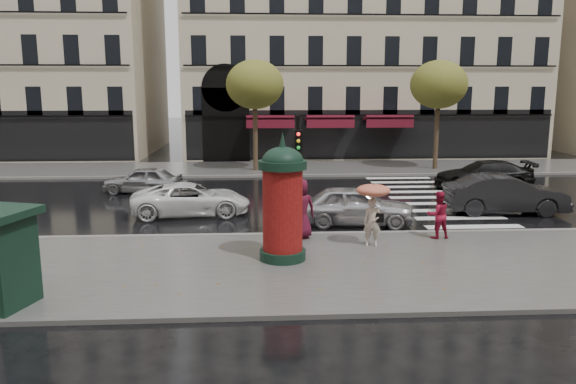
{
  "coord_description": "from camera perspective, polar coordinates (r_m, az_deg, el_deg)",
  "views": [
    {
      "loc": [
        -1.96,
        -15.57,
        5.05
      ],
      "look_at": [
        -0.99,
        1.5,
        1.84
      ],
      "focal_mm": 35.0,
      "sensor_mm": 36.0,
      "label": 1
    }
  ],
  "objects": [
    {
      "name": "near_kerb",
      "position": [
        19.33,
        2.68,
        -4.32
      ],
      "size": [
        90.0,
        0.25,
        0.14
      ],
      "primitive_type": "cube",
      "color": "slate",
      "rests_on": "ground"
    },
    {
      "name": "tree_far_left",
      "position": [
        33.57,
        -3.39,
        10.8
      ],
      "size": [
        3.4,
        3.4,
        6.64
      ],
      "color": "#38281C",
      "rests_on": "ground"
    },
    {
      "name": "near_sidewalk",
      "position": [
        16.0,
        3.98,
        -7.58
      ],
      "size": [
        90.0,
        7.0,
        0.12
      ],
      "primitive_type": "cube",
      "color": "#474744",
      "rests_on": "ground"
    },
    {
      "name": "traffic_light",
      "position": [
        18.51,
        1.01,
        2.87
      ],
      "size": [
        0.25,
        0.37,
        4.02
      ],
      "color": "black",
      "rests_on": "near_sidewalk"
    },
    {
      "name": "car_white",
      "position": [
        22.67,
        -9.82,
        -0.73
      ],
      "size": [
        4.86,
        2.61,
        1.3
      ],
      "primitive_type": "imported",
      "rotation": [
        0.0,
        0.0,
        1.67
      ],
      "color": "white",
      "rests_on": "ground"
    },
    {
      "name": "man_burgundy",
      "position": [
        18.45,
        1.29,
        -1.69
      ],
      "size": [
        1.08,
        0.81,
        1.99
      ],
      "primitive_type": "imported",
      "rotation": [
        0.0,
        0.0,
        3.34
      ],
      "color": "#501024",
      "rests_on": "near_sidewalk"
    },
    {
      "name": "car_black",
      "position": [
        29.98,
        19.23,
        1.69
      ],
      "size": [
        5.01,
        2.43,
        1.4
      ],
      "primitive_type": "imported",
      "rotation": [
        0.0,
        0.0,
        -1.67
      ],
      "color": "black",
      "rests_on": "ground"
    },
    {
      "name": "car_darkgrey",
      "position": [
        24.29,
        21.19,
        -0.21
      ],
      "size": [
        4.9,
        2.0,
        1.58
      ],
      "primitive_type": "imported",
      "rotation": [
        0.0,
        0.0,
        1.5
      ],
      "color": "black",
      "rests_on": "ground"
    },
    {
      "name": "woman_red",
      "position": [
        19.14,
        14.99,
        -2.24
      ],
      "size": [
        0.84,
        0.7,
        1.58
      ],
      "primitive_type": "imported",
      "rotation": [
        0.0,
        0.0,
        3.29
      ],
      "color": "maroon",
      "rests_on": "near_sidewalk"
    },
    {
      "name": "far_sidewalk",
      "position": [
        34.98,
        -0.02,
        2.42
      ],
      "size": [
        90.0,
        6.0,
        0.12
      ],
      "primitive_type": "cube",
      "color": "#474744",
      "rests_on": "ground"
    },
    {
      "name": "ground",
      "position": [
        16.49,
        3.76,
        -7.24
      ],
      "size": [
        160.0,
        160.0,
        0.0
      ],
      "primitive_type": "plane",
      "color": "black",
      "rests_on": "ground"
    },
    {
      "name": "morris_column",
      "position": [
        16.02,
        -0.55,
        -0.75
      ],
      "size": [
        1.38,
        1.38,
        3.7
      ],
      "color": "black",
      "rests_on": "near_sidewalk"
    },
    {
      "name": "far_kerb",
      "position": [
        32.02,
        0.29,
        1.67
      ],
      "size": [
        90.0,
        0.25,
        0.14
      ],
      "primitive_type": "cube",
      "color": "slate",
      "rests_on": "ground"
    },
    {
      "name": "zebra_crossing",
      "position": [
        26.88,
        14.03,
        -0.52
      ],
      "size": [
        3.6,
        11.75,
        0.01
      ],
      "primitive_type": "cube",
      "color": "silver",
      "rests_on": "ground"
    },
    {
      "name": "car_far_silver",
      "position": [
        27.91,
        -14.53,
        1.19
      ],
      "size": [
        3.94,
        2.02,
        1.28
      ],
      "primitive_type": "imported",
      "rotation": [
        0.0,
        0.0,
        -1.71
      ],
      "color": "#9F9FA3",
      "rests_on": "ground"
    },
    {
      "name": "bldg_far_corner",
      "position": [
        46.68,
        6.93,
        18.25
      ],
      "size": [
        26.0,
        14.0,
        22.9
      ],
      "color": "#B7A88C",
      "rests_on": "ground"
    },
    {
      "name": "tree_far_right",
      "position": [
        35.32,
        15.07,
        10.46
      ],
      "size": [
        3.4,
        3.4,
        6.64
      ],
      "color": "#38281C",
      "rests_on": "ground"
    },
    {
      "name": "woman_umbrella",
      "position": [
        17.67,
        8.62,
        -1.23
      ],
      "size": [
        1.06,
        1.06,
        2.03
      ],
      "color": "beige",
      "rests_on": "near_sidewalk"
    },
    {
      "name": "car_silver",
      "position": [
        20.89,
        6.87,
        -1.37
      ],
      "size": [
        4.51,
        2.3,
        1.47
      ],
      "primitive_type": "imported",
      "rotation": [
        0.0,
        0.0,
        1.44
      ],
      "color": "silver",
      "rests_on": "ground"
    }
  ]
}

